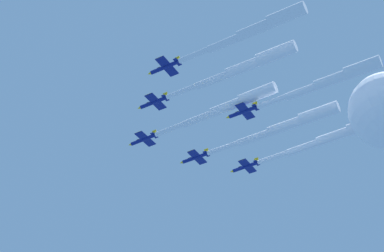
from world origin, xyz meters
TOP-DOWN VIEW (x-y plane):
  - jet_lead at (3.91, 11.57)m, footprint 19.42×49.05m
  - jet_port_inner at (18.54, 19.07)m, footprint 18.63×49.11m
  - jet_starboard_inner at (-5.15, 27.40)m, footprint 19.35×51.36m
  - jet_port_mid at (33.32, 24.31)m, footprint 17.98×45.69m
  - jet_starboard_mid at (-14.09, 40.90)m, footprint 19.45×50.13m
  - jet_port_outer at (11.76, 41.93)m, footprint 17.33×45.53m

SIDE VIEW (x-z plane):
  - jet_port_outer at x=11.76m, z-range 167.95..171.87m
  - jet_starboard_inner at x=-5.15m, z-range 169.04..172.93m
  - jet_port_mid at x=33.32m, z-range 169.15..173.02m
  - jet_starboard_mid at x=-14.09m, z-range 169.92..173.79m
  - jet_port_inner at x=18.54m, z-range 171.70..175.66m
  - jet_lead at x=3.91m, z-range 171.76..175.67m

